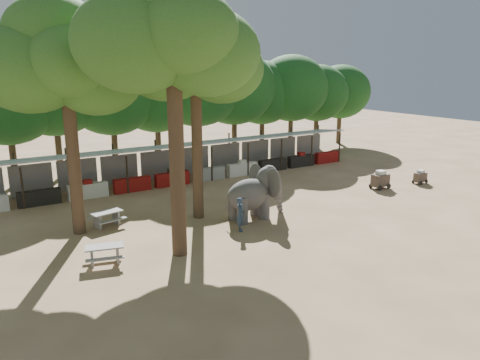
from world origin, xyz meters
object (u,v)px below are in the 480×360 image
cart_back (420,177)px  handler (240,214)px  cart_front (380,180)px  elephant (256,193)px  picnic_table_near (105,252)px  picnic_table_far (107,217)px  yard_tree_back (191,53)px  yard_tree_left (61,59)px  yard_tree_center (167,32)px

cart_back → handler: bearing=-178.8°
handler → cart_front: bearing=-55.7°
elephant → picnic_table_near: elephant is taller
picnic_table_far → yard_tree_back: bearing=-24.8°
yard_tree_left → cart_front: yard_tree_left is taller
yard_tree_back → picnic_table_far: yard_tree_back is taller
yard_tree_back → cart_back: yard_tree_back is taller
yard_tree_left → picnic_table_far: 7.86m
yard_tree_left → cart_front: 20.59m
cart_front → yard_tree_back: bearing=172.9°
picnic_table_far → yard_tree_center: bearing=-85.7°
yard_tree_left → yard_tree_back: 6.09m
cart_front → cart_back: (3.37, -0.56, -0.13)m
cart_front → elephant: bearing=-178.3°
cart_back → yard_tree_left: bearing=169.1°
yard_tree_left → elephant: (8.69, -2.87, -6.82)m
yard_tree_back → handler: bearing=-74.0°
yard_tree_center → cart_back: bearing=6.2°
yard_tree_back → elephant: 7.88m
elephant → cart_front: elephant is taller
elephant → cart_front: 10.34m
yard_tree_left → picnic_table_near: 8.88m
yard_tree_center → picnic_table_far: yard_tree_center is taller
handler → picnic_table_far: (-5.34, 4.20, -0.35)m
yard_tree_center → handler: size_ratio=7.12×
handler → picnic_table_far: handler is taller
cart_front → yard_tree_left: bearing=171.7°
picnic_table_near → yard_tree_left: bearing=106.3°
picnic_table_far → cart_back: size_ratio=1.78×
handler → picnic_table_near: handler is taller
yard_tree_left → yard_tree_back: yard_tree_back is taller
yard_tree_left → cart_back: (22.36, -2.89, -7.74)m
picnic_table_near → picnic_table_far: same height
yard_tree_left → cart_front: bearing=-7.0°
elephant → yard_tree_left: bearing=159.8°
elephant → picnic_table_far: bearing=155.9°
yard_tree_back → yard_tree_center: bearing=-126.9°
handler → cart_back: bearing=-59.6°
yard_tree_back → cart_back: (16.36, -1.89, -8.08)m
cart_front → handler: bearing=-172.6°
yard_tree_center → cart_back: (19.36, 2.11, -8.75)m
yard_tree_back → handler: 8.37m
yard_tree_left → elephant: yard_tree_left is taller
cart_back → cart_front: bearing=167.1°
yard_tree_left → picnic_table_near: size_ratio=6.04×
yard_tree_back → picnic_table_near: size_ratio=6.22×
cart_front → cart_back: size_ratio=1.26×
yard_tree_center → cart_front: (15.99, 2.67, -8.61)m
cart_back → yard_tree_center: bearing=-177.3°
cart_front → yard_tree_center: bearing=-171.8°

